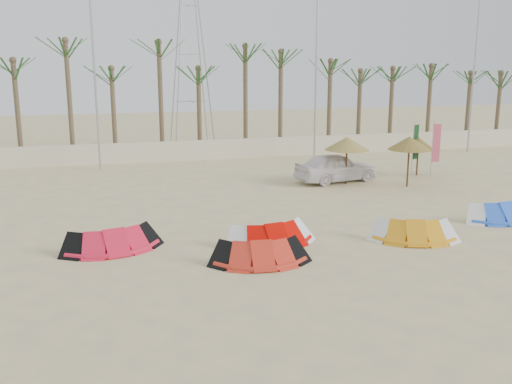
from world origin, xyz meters
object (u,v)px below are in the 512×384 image
object	(u,v)px
kite_blue	(498,209)
parasol_mid	(409,143)
parasol_right	(418,144)
kite_red_right	(269,231)
kite_red_mid	(258,249)
parasol_left	(347,143)
kite_red_left	(112,237)
kite_orange	(410,228)
car	(336,167)

from	to	relation	value
kite_blue	parasol_mid	xyz separation A→B (m)	(-0.33, 6.73, 1.89)
parasol_right	kite_red_right	bearing A→B (deg)	-140.70
kite_red_mid	kite_red_right	xyz separation A→B (m)	(0.94, 1.82, 0.00)
kite_blue	parasol_left	bearing A→B (deg)	110.68
kite_red_left	kite_orange	size ratio (longest dim) A/B	1.04
kite_blue	car	size ratio (longest dim) A/B	0.70
kite_red_mid	parasol_mid	world-z (taller)	parasol_mid
parasol_mid	parasol_right	size ratio (longest dim) A/B	1.20
kite_orange	car	bearing A→B (deg)	81.59
kite_orange	parasol_right	xyz separation A→B (m)	(6.78, 10.78, 1.44)
parasol_left	kite_orange	bearing A→B (deg)	-100.65
parasol_left	kite_red_right	bearing A→B (deg)	-128.70
kite_red_right	kite_red_mid	bearing A→B (deg)	-117.29
kite_red_left	kite_blue	distance (m)	15.67
parasol_mid	parasol_right	bearing A→B (deg)	50.68
kite_red_right	car	size ratio (longest dim) A/B	0.75
parasol_left	car	xyz separation A→B (m)	(-0.29, 0.67, -1.40)
parasol_mid	kite_red_right	bearing A→B (deg)	-143.85
kite_red_left	kite_blue	world-z (taller)	same
kite_red_left	kite_red_right	size ratio (longest dim) A/B	1.05
kite_red_mid	parasol_left	size ratio (longest dim) A/B	1.31
kite_orange	parasol_right	bearing A→B (deg)	57.82
kite_orange	parasol_left	bearing A→B (deg)	79.35
kite_red_right	parasol_left	distance (m)	11.34
kite_red_right	car	world-z (taller)	car
car	kite_orange	bearing A→B (deg)	160.80
kite_red_right	parasol_mid	bearing A→B (deg)	36.15
kite_red_left	parasol_mid	distance (m)	16.70
kite_red_right	kite_blue	bearing A→B (deg)	2.48
parasol_left	parasol_right	xyz separation A→B (m)	(4.95, 1.05, -0.33)
parasol_right	car	world-z (taller)	parasol_right
kite_red_mid	kite_red_right	bearing A→B (deg)	62.71
kite_red_right	parasol_right	bearing A→B (deg)	39.30
kite_red_mid	car	bearing A→B (deg)	55.75
kite_red_right	parasol_right	size ratio (longest dim) A/B	1.57
kite_red_right	parasol_mid	size ratio (longest dim) A/B	1.31
parasol_mid	parasol_right	world-z (taller)	parasol_mid
kite_blue	parasol_right	bearing A→B (deg)	78.98
parasol_left	parasol_mid	size ratio (longest dim) A/B	0.95
parasol_right	parasol_left	bearing A→B (deg)	-168.09
kite_red_left	parasol_left	bearing A→B (deg)	32.22
kite_orange	parasol_right	size ratio (longest dim) A/B	1.59
kite_red_mid	car	distance (m)	13.60
car	parasol_right	bearing A→B (deg)	-96.71
kite_red_mid	parasol_right	distance (m)	17.41
kite_red_right	kite_orange	world-z (taller)	same
kite_orange	car	world-z (taller)	car
kite_red_left	parasol_right	xyz separation A→B (m)	(17.48, 8.94, 1.44)
kite_red_right	kite_blue	distance (m)	10.15
kite_red_right	kite_blue	xyz separation A→B (m)	(10.14, 0.44, -0.00)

